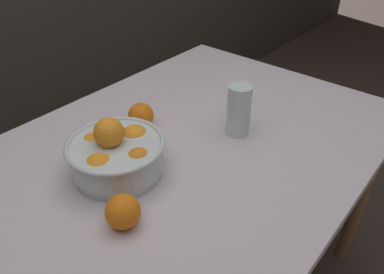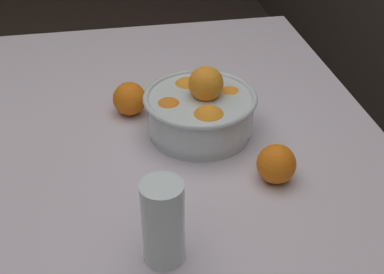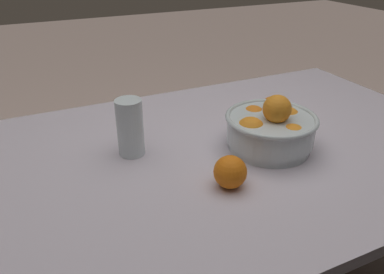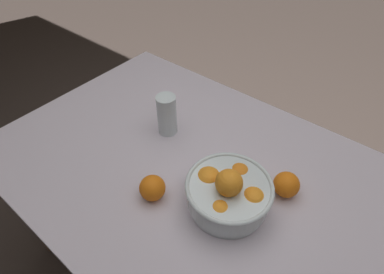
% 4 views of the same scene
% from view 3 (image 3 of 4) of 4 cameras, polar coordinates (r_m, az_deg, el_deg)
% --- Properties ---
extents(dining_table, '(1.41, 0.88, 0.71)m').
position_cam_3_polar(dining_table, '(1.03, 4.57, -4.98)').
color(dining_table, silver).
rests_on(dining_table, ground_plane).
extents(fruit_bowl, '(0.24, 0.24, 0.15)m').
position_cam_3_polar(fruit_bowl, '(0.99, 11.84, 1.26)').
color(fruit_bowl, silver).
rests_on(fruit_bowl, dining_table).
extents(juice_glass, '(0.07, 0.07, 0.15)m').
position_cam_3_polar(juice_glass, '(0.95, -9.36, 0.97)').
color(juice_glass, '#F4A314').
rests_on(juice_glass, dining_table).
extents(orange_loose_near_bowl, '(0.07, 0.07, 0.07)m').
position_cam_3_polar(orange_loose_near_bowl, '(1.16, 12.05, 4.23)').
color(orange_loose_near_bowl, orange).
rests_on(orange_loose_near_bowl, dining_table).
extents(orange_loose_front, '(0.07, 0.07, 0.07)m').
position_cam_3_polar(orange_loose_front, '(0.83, 5.84, -5.31)').
color(orange_loose_front, orange).
rests_on(orange_loose_front, dining_table).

